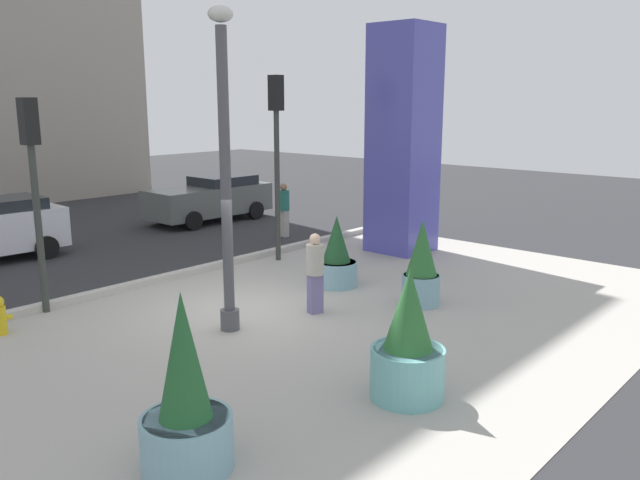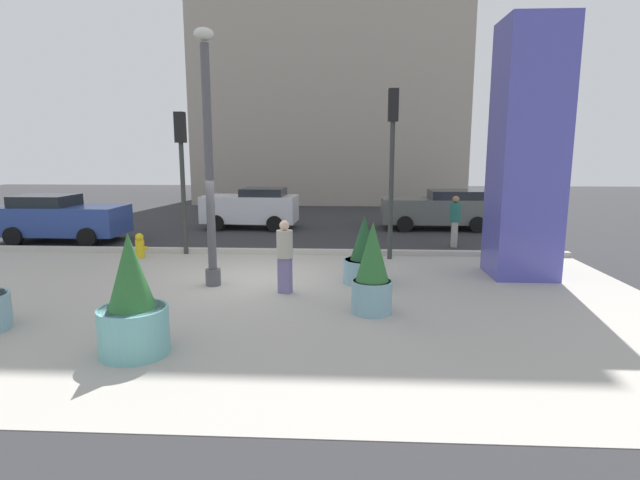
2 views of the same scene
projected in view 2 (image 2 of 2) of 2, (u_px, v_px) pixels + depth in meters
ground_plane at (278, 248)px, 16.52m from camera, size 60.00×60.00×0.00m
plaza_pavement at (239, 303)px, 10.62m from camera, size 18.00×10.00×0.02m
curb_strip at (274, 251)px, 15.64m from camera, size 18.00×0.24×0.16m
lamp_post at (209, 166)px, 11.50m from camera, size 0.44×0.44×5.83m
art_pillar_blue at (527, 152)px, 12.40m from camera, size 1.55×1.55×6.28m
potted_plant_near_right at (132, 307)px, 7.83m from camera, size 1.08×1.08×1.95m
potted_plant_by_pillar at (364, 257)px, 12.09m from camera, size 0.99×0.99×1.67m
potted_plant_mid_plaza at (372, 273)px, 9.84m from camera, size 0.80×0.80×1.84m
fire_hydrant at (140, 246)px, 15.02m from camera, size 0.36×0.26×0.75m
traffic_light_corner at (392, 147)px, 14.34m from camera, size 0.28×0.42×4.89m
traffic_light_far_side at (182, 160)px, 15.15m from camera, size 0.28×0.42×4.31m
car_curb_east at (440, 209)px, 20.51m from camera, size 4.54×2.09×1.59m
car_intersection at (251, 208)px, 20.68m from camera, size 3.89×2.08×1.66m
car_far_lane at (62, 218)px, 17.66m from camera, size 4.18×2.09×1.64m
pedestrian_on_sidewalk at (455, 219)px, 16.66m from camera, size 0.41×0.41×1.70m
pedestrian_crossing at (285, 253)px, 11.20m from camera, size 0.45×0.45×1.66m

